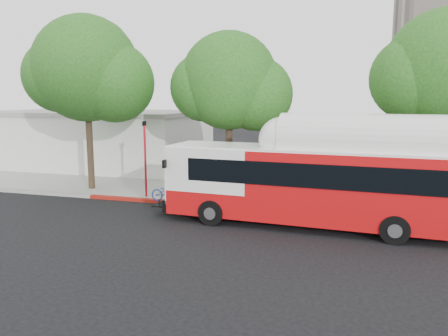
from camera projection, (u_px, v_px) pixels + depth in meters
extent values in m
plane|color=black|center=(213.00, 232.00, 17.29)|extent=(120.00, 120.00, 0.00)
cube|color=gray|center=(249.00, 195.00, 23.44)|extent=(60.00, 5.00, 0.15)
cube|color=gray|center=(237.00, 207.00, 20.98)|extent=(60.00, 0.30, 0.15)
cube|color=maroon|center=(179.00, 203.00, 21.80)|extent=(10.00, 0.32, 0.16)
cylinder|color=#2D2116|center=(90.00, 138.00, 24.50)|extent=(0.36, 0.36, 6.08)
sphere|color=#185117|center=(86.00, 69.00, 23.89)|extent=(5.80, 5.80, 5.80)
sphere|color=#185117|center=(114.00, 83.00, 23.76)|extent=(4.35, 4.35, 4.35)
cylinder|color=#2D2116|center=(229.00, 147.00, 22.82)|extent=(0.36, 0.36, 5.44)
sphere|color=#185117|center=(229.00, 81.00, 22.28)|extent=(5.00, 5.00, 5.00)
sphere|color=#185117|center=(256.00, 94.00, 22.20)|extent=(3.75, 3.75, 3.75)
cylinder|color=#2D2116|center=(439.00, 151.00, 19.85)|extent=(0.36, 0.36, 5.76)
sphere|color=#185117|center=(446.00, 70.00, 19.28)|extent=(5.40, 5.40, 5.40)
cube|color=silver|center=(96.00, 140.00, 34.10)|extent=(16.00, 10.00, 4.00)
cube|color=gray|center=(95.00, 113.00, 33.76)|extent=(16.20, 10.20, 0.30)
cube|color=red|center=(309.00, 185.00, 17.80)|extent=(11.86, 3.22, 2.84)
cube|color=black|center=(321.00, 171.00, 17.55)|extent=(10.69, 3.21, 0.93)
cube|color=white|center=(310.00, 149.00, 17.57)|extent=(11.86, 3.14, 0.10)
cube|color=white|center=(361.00, 145.00, 16.88)|extent=(6.36, 2.32, 0.54)
cube|color=black|center=(168.00, 202.00, 20.12)|extent=(0.88, 1.80, 0.06)
imported|color=#213699|center=(168.00, 193.00, 20.04)|extent=(0.68, 1.71, 0.88)
cylinder|color=red|center=(145.00, 163.00, 22.60)|extent=(0.12, 0.12, 3.88)
cube|color=black|center=(144.00, 123.00, 22.27)|extent=(0.05, 0.39, 0.24)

